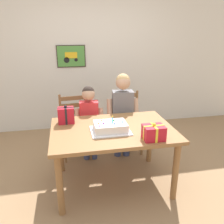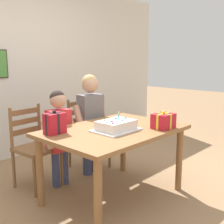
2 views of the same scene
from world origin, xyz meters
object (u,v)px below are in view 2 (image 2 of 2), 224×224
Objects in this scene: birthday_cake at (116,126)px; gift_box_beside_cake at (55,123)px; gift_box_red_large at (163,121)px; child_younger at (59,129)px; chair_left at (35,146)px; chair_right at (87,133)px; dining_table at (114,138)px; child_older at (91,115)px.

gift_box_beside_cake is (-0.48, 0.35, 0.05)m from birthday_cake.
child_younger is at bearing 119.50° from gift_box_red_large.
chair_left and chair_right have the same top height.
child_older is (0.28, 0.65, 0.11)m from dining_table.
gift_box_red_large is 0.18× the size of child_older.
child_younger is (0.20, -0.20, 0.20)m from chair_left.
dining_table is 6.36× the size of gift_box_red_large.
child_younger is at bearing 107.68° from dining_table.
gift_box_beside_cake is 0.25× the size of chair_right.
birthday_cake is 1.89× the size of gift_box_beside_cake.
chair_right is (0.92, 0.57, -0.38)m from gift_box_beside_cake.
gift_box_beside_cake is at bearing -130.48° from child_younger.
child_younger is (-0.48, 0.00, -0.09)m from child_older.
child_younger is at bearing 49.52° from gift_box_beside_cake.
child_older is (0.68, -0.20, 0.30)m from chair_left.
dining_table is 1.27× the size of child_younger.
chair_left is 0.73× the size of child_older.
gift_box_red_large is 1.16m from child_younger.
gift_box_red_large is 0.95× the size of gift_box_beside_cake.
dining_table is at bearing 59.80° from birthday_cake.
gift_box_red_large is at bearing -60.50° from child_younger.
chair_right is 0.73× the size of child_older.
gift_box_red_large is at bearing -85.25° from child_older.
chair_right is (0.04, 1.21, -0.36)m from gift_box_red_large.
chair_left is at bearing 133.86° from child_younger.
birthday_cake is 0.40× the size of child_younger.
chair_left is (0.12, 0.57, -0.38)m from gift_box_beside_cake.
dining_table is at bearing -28.08° from gift_box_beside_cake.
gift_box_red_large reaches higher than chair_right.
dining_table is 0.71m from child_older.
birthday_cake reaches higher than gift_box_red_large.
gift_box_red_large is 0.24× the size of chair_right.
gift_box_red_large reaches higher than dining_table.
child_older reaches higher than child_younger.
gift_box_beside_cake is at bearing -155.24° from child_older.
dining_table is at bearing -64.71° from chair_left.
dining_table is 0.96m from chair_left.
gift_box_beside_cake is (-0.88, 0.63, 0.02)m from gift_box_red_large.
child_older is at bearing 66.01° from birthday_cake.
dining_table is 1.53× the size of chair_right.
dining_table is at bearing 135.39° from gift_box_red_large.
dining_table is 0.68m from child_younger.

